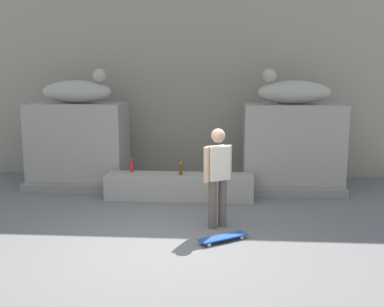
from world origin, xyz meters
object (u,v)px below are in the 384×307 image
at_px(statue_reclining_left, 78,91).
at_px(bottle_brown, 181,170).
at_px(bottle_red, 132,166).
at_px(statue_reclining_right, 292,91).
at_px(skater, 218,174).
at_px(skateboard, 223,237).

relative_size(statue_reclining_left, bottle_brown, 6.17).
bearing_deg(bottle_red, statue_reclining_right, 13.56).
distance_m(skater, skateboard, 1.09).
bearing_deg(bottle_brown, skater, -65.76).
relative_size(skater, skateboard, 2.16).
height_order(statue_reclining_right, bottle_brown, statue_reclining_right).
relative_size(statue_reclining_left, skateboard, 2.10).
xyz_separation_m(statue_reclining_left, skater, (3.20, -2.78, -1.26)).
bearing_deg(skater, statue_reclining_right, -154.33).
distance_m(statue_reclining_left, statue_reclining_right, 4.78).
bearing_deg(skater, bottle_brown, -100.53).
relative_size(statue_reclining_right, bottle_brown, 6.17).
relative_size(skater, bottle_brown, 6.35).
xyz_separation_m(skater, bottle_brown, (-0.78, 1.74, -0.32)).
distance_m(statue_reclining_left, skater, 4.42).
distance_m(skateboard, bottle_brown, 2.61).
distance_m(statue_reclining_right, skateboard, 4.29).
xyz_separation_m(statue_reclining_right, skater, (-1.57, -2.78, -1.26)).
height_order(bottle_red, bottle_brown, bottle_red).
bearing_deg(bottle_red, bottle_brown, -11.18).
distance_m(skateboard, bottle_red, 3.30).
bearing_deg(skateboard, bottle_brown, -104.23).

